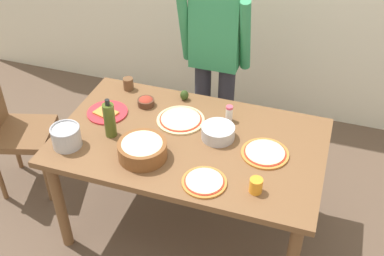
{
  "coord_description": "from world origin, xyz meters",
  "views": [
    {
      "loc": [
        0.71,
        -2.08,
        2.54
      ],
      "look_at": [
        0.0,
        0.05,
        0.81
      ],
      "focal_mm": 44.31,
      "sensor_mm": 36.0,
      "label": 1
    }
  ],
  "objects": [
    {
      "name": "ground",
      "position": [
        0.0,
        0.0,
        0.0
      ],
      "size": [
        8.0,
        8.0,
        0.0
      ],
      "primitive_type": "plane",
      "color": "brown"
    },
    {
      "name": "chair_wooden_left",
      "position": [
        -1.32,
        0.01,
        0.54
      ],
      "size": [
        0.5,
        0.5,
        0.95
      ],
      "color": "brown",
      "rests_on": "ground"
    },
    {
      "name": "avocado",
      "position": [
        -0.17,
        0.39,
        0.8
      ],
      "size": [
        0.06,
        0.06,
        0.07
      ],
      "primitive_type": "ellipsoid",
      "color": "#2D4219",
      "rests_on": "dining_table"
    },
    {
      "name": "cup_orange",
      "position": [
        0.47,
        -0.3,
        0.8
      ],
      "size": [
        0.07,
        0.07,
        0.08
      ],
      "primitive_type": "cylinder",
      "color": "orange",
      "rests_on": "dining_table"
    },
    {
      "name": "pizza_raw_on_board",
      "position": [
        -0.11,
        0.16,
        0.77
      ],
      "size": [
        0.3,
        0.3,
        0.02
      ],
      "color": "beige",
      "rests_on": "dining_table"
    },
    {
      "name": "cup_small_brown",
      "position": [
        -0.57,
        0.39,
        0.8
      ],
      "size": [
        0.07,
        0.07,
        0.08
      ],
      "primitive_type": "cylinder",
      "color": "brown",
      "rests_on": "dining_table"
    },
    {
      "name": "pizza_cooked_on_tray",
      "position": [
        0.46,
        0.01,
        0.77
      ],
      "size": [
        0.28,
        0.28,
        0.02
      ],
      "color": "#C67A33",
      "rests_on": "dining_table"
    },
    {
      "name": "salt_shaker",
      "position": [
        0.17,
        0.26,
        0.81
      ],
      "size": [
        0.04,
        0.04,
        0.11
      ],
      "color": "white",
      "rests_on": "dining_table"
    },
    {
      "name": "plate_with_slice",
      "position": [
        -0.58,
        0.08,
        0.77
      ],
      "size": [
        0.26,
        0.26,
        0.02
      ],
      "color": "red",
      "rests_on": "dining_table"
    },
    {
      "name": "olive_oil_bottle",
      "position": [
        -0.46,
        -0.11,
        0.87
      ],
      "size": [
        0.07,
        0.07,
        0.26
      ],
      "color": "#47561E",
      "rests_on": "dining_table"
    },
    {
      "name": "mixing_bowl_steel",
      "position": [
        0.16,
        0.07,
        0.8
      ],
      "size": [
        0.2,
        0.2,
        0.08
      ],
      "color": "#B7B7BC",
      "rests_on": "dining_table"
    },
    {
      "name": "steel_pot",
      "position": [
        -0.66,
        -0.28,
        0.83
      ],
      "size": [
        0.17,
        0.17,
        0.13
      ],
      "color": "#B7B7BC",
      "rests_on": "dining_table"
    },
    {
      "name": "person_cook",
      "position": [
        -0.06,
        0.76,
        0.94
      ],
      "size": [
        0.49,
        0.25,
        1.62
      ],
      "color": "#2D2D38",
      "rests_on": "ground"
    },
    {
      "name": "pizza_second_cooked",
      "position": [
        0.19,
        -0.33,
        0.77
      ],
      "size": [
        0.24,
        0.24,
        0.02
      ],
      "color": "#C67A33",
      "rests_on": "dining_table"
    },
    {
      "name": "small_sauce_bowl",
      "position": [
        -0.38,
        0.25,
        0.79
      ],
      "size": [
        0.11,
        0.11,
        0.06
      ],
      "color": "#4C2D1E",
      "rests_on": "dining_table"
    },
    {
      "name": "dining_table",
      "position": [
        0.0,
        0.0,
        0.67
      ],
      "size": [
        1.6,
        0.96,
        0.76
      ],
      "color": "brown",
      "rests_on": "ground"
    },
    {
      "name": "popcorn_bowl",
      "position": [
        -0.2,
        -0.23,
        0.82
      ],
      "size": [
        0.28,
        0.28,
        0.11
      ],
      "color": "brown",
      "rests_on": "dining_table"
    }
  ]
}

